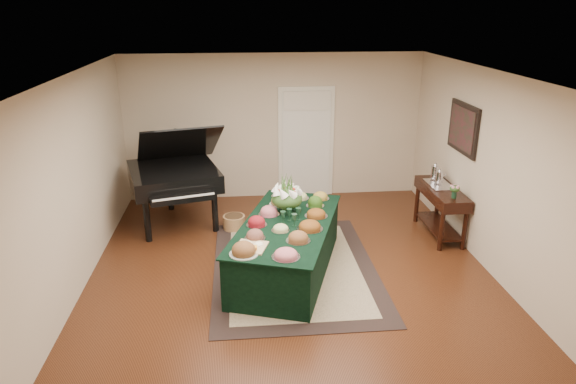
{
  "coord_description": "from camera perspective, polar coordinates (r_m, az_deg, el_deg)",
  "views": [
    {
      "loc": [
        -0.64,
        -6.37,
        3.51
      ],
      "look_at": [
        0.0,
        0.3,
        1.05
      ],
      "focal_mm": 32.0,
      "sensor_mm": 36.0,
      "label": 1
    }
  ],
  "objects": [
    {
      "name": "food_platters",
      "position": [
        6.91,
        -0.24,
        -3.12
      ],
      "size": [
        1.49,
        2.31,
        0.12
      ],
      "color": "silver",
      "rests_on": "buffet_table"
    },
    {
      "name": "wicker_basket",
      "position": [
        8.55,
        -6.01,
        -3.37
      ],
      "size": [
        0.36,
        0.36,
        0.23
      ],
      "primitive_type": "cylinder",
      "color": "#97683D",
      "rests_on": "ground"
    },
    {
      "name": "area_rug",
      "position": [
        7.33,
        0.73,
        -8.4
      ],
      "size": [
        2.26,
        3.16,
        0.01
      ],
      "color": "black",
      "rests_on": "ground"
    },
    {
      "name": "ground",
      "position": [
        7.3,
        0.23,
        -8.57
      ],
      "size": [
        6.0,
        6.0,
        0.0
      ],
      "primitive_type": "plane",
      "color": "black",
      "rests_on": "ground"
    },
    {
      "name": "mahogany_sideboard",
      "position": [
        8.46,
        16.65,
        -0.73
      ],
      "size": [
        0.45,
        1.31,
        0.8
      ],
      "color": "black",
      "rests_on": "ground"
    },
    {
      "name": "pink_bouquet",
      "position": [
        7.97,
        18.03,
        0.31
      ],
      "size": [
        0.17,
        0.17,
        0.21
      ],
      "color": "#13301E",
      "rests_on": "mahogany_sideboard"
    },
    {
      "name": "cutting_board",
      "position": [
        6.28,
        -4.09,
        -5.84
      ],
      "size": [
        0.46,
        0.46,
        0.1
      ],
      "color": "tan",
      "rests_on": "buffet_table"
    },
    {
      "name": "kitchen_doorway",
      "position": [
        9.74,
        2.01,
        5.36
      ],
      "size": [
        1.05,
        0.07,
        2.1
      ],
      "color": "silver",
      "rests_on": "ground"
    },
    {
      "name": "floral_centerpiece",
      "position": [
        7.17,
        -0.12,
        -0.35
      ],
      "size": [
        0.45,
        0.45,
        0.45
      ],
      "color": "#13301E",
      "rests_on": "buffet_table"
    },
    {
      "name": "wall_painting",
      "position": [
        8.23,
        18.88,
        6.72
      ],
      "size": [
        0.05,
        0.95,
        0.75
      ],
      "color": "black",
      "rests_on": "ground"
    },
    {
      "name": "grand_piano",
      "position": [
        8.68,
        -12.51,
        1.82
      ],
      "size": [
        1.73,
        1.92,
        1.7
      ],
      "color": "black",
      "rests_on": "ground"
    },
    {
      "name": "buffet_table",
      "position": [
        7.09,
        -0.11,
        -6.14
      ],
      "size": [
        1.85,
        2.66,
        0.73
      ],
      "color": "black",
      "rests_on": "ground"
    },
    {
      "name": "green_goblets",
      "position": [
        6.91,
        0.36,
        -2.73
      ],
      "size": [
        0.29,
        0.28,
        0.18
      ],
      "color": "#13301E",
      "rests_on": "buffet_table"
    },
    {
      "name": "tea_service",
      "position": [
        8.57,
        16.27,
        1.72
      ],
      "size": [
        0.34,
        0.58,
        0.3
      ],
      "color": "silver",
      "rests_on": "mahogany_sideboard"
    }
  ]
}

